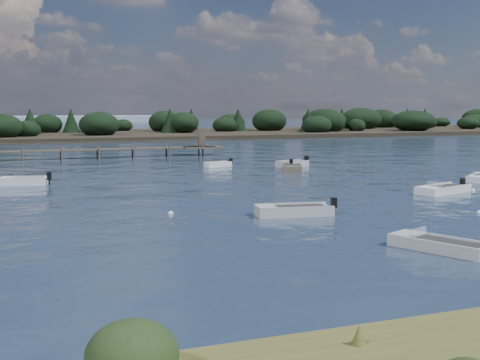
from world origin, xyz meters
name	(u,v)px	position (x,y,z in m)	size (l,w,h in m)	color
ground	(151,150)	(0.00, 60.00, 0.00)	(400.00, 400.00, 0.00)	#182539
tender_far_white	(218,165)	(1.20, 32.90, 0.15)	(3.14, 1.65, 1.05)	white
dinghy_mid_grey	(294,212)	(-3.40, 5.18, 0.16)	(4.77, 2.33, 1.18)	#A8ADAF
dinghy_extra_a	(292,169)	(6.61, 26.76, 0.16)	(3.44, 4.73, 1.21)	#73694C
tender_far_grey_b	(292,165)	(8.34, 30.26, 0.19)	(3.91, 2.18, 1.31)	#A8ADAF
dinghy_near_olive	(439,247)	(-1.17, -4.57, 0.14)	(3.12, 4.45, 1.09)	#A8ADAF
dinghy_mid_white_a	(443,191)	(10.40, 9.52, 0.15)	(4.97, 3.03, 1.15)	white
tender_far_grey	(23,183)	(-17.62, 24.64, 0.18)	(3.99, 2.20, 1.26)	white
buoy_a	(422,245)	(-1.21, -3.48, 0.00)	(0.32, 0.32, 0.32)	white
buoy_b	(480,213)	(7.02, 2.09, 0.00)	(0.32, 0.32, 0.32)	white
buoy_c	(171,214)	(-9.83, 8.04, 0.00)	(0.32, 0.32, 0.32)	white
buoy_d	(473,191)	(13.09, 9.53, 0.00)	(0.32, 0.32, 0.32)	white
far_headland	(225,126)	(25.00, 100.00, 1.96)	(190.00, 40.00, 5.80)	black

